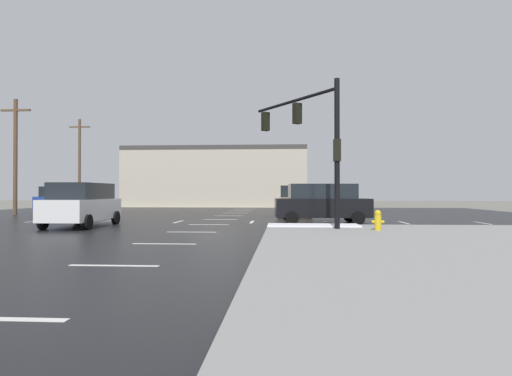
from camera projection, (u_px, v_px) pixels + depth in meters
ground_plane at (215, 222)px, 23.46m from camera, size 120.00×120.00×0.00m
road_asphalt at (215, 222)px, 23.46m from camera, size 44.00×44.00×0.02m
snow_strip_curbside at (313, 225)px, 19.16m from camera, size 4.00×1.60×0.06m
lane_markings at (234, 224)px, 22.01m from camera, size 36.15×36.15×0.01m
traffic_signal_mast at (311, 132)px, 19.15m from camera, size 3.65×5.07×6.14m
fire_hydrant at (378, 220)px, 16.97m from camera, size 0.48×0.26×0.79m
strip_building_background at (218, 177)px, 50.22m from camera, size 20.18×8.00×6.67m
suv_white at (82, 204)px, 20.18m from camera, size 2.24×4.87×2.03m
suv_black at (322, 203)px, 22.37m from camera, size 4.93×2.42×2.03m
suv_blue at (61, 199)px, 33.67m from camera, size 2.35×4.91×2.03m
suv_tan at (296, 200)px, 29.01m from camera, size 2.38×4.92×2.03m
utility_pole_far at (15, 154)px, 31.18m from camera, size 2.20×0.28×8.32m
utility_pole_distant at (79, 161)px, 45.50m from camera, size 2.20×0.28×9.27m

